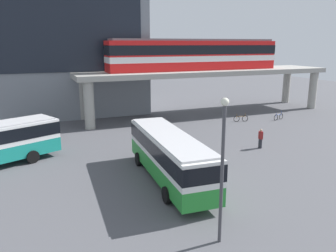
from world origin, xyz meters
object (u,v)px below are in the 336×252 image
object	(u,v)px
station_building	(44,30)
train	(195,54)
bicycle_silver	(162,125)
pedestrian_waiting_near_stop	(260,139)
bicycle_red	(154,129)
bicycle_blue	(279,117)
bus_main	(169,152)
bicycle_brown	(241,118)

from	to	relation	value
station_building	train	distance (m)	19.95
bicycle_silver	pedestrian_waiting_near_stop	bearing A→B (deg)	-62.38
bicycle_red	bicycle_silver	bearing A→B (deg)	45.56
bicycle_silver	bicycle_blue	size ratio (longest dim) A/B	0.95
bicycle_red	bus_main	bearing A→B (deg)	-105.43
train	bus_main	size ratio (longest dim) A/B	2.01
bicycle_brown	pedestrian_waiting_near_stop	size ratio (longest dim) A/B	1.01
bicycle_brown	bicycle_red	world-z (taller)	same
station_building	pedestrian_waiting_near_stop	distance (m)	31.30
bicycle_blue	bicycle_red	bearing A→B (deg)	179.73
train	station_building	bearing A→B (deg)	150.60
station_building	bicycle_brown	world-z (taller)	station_building
station_building	bicycle_blue	distance (m)	31.82
station_building	bus_main	world-z (taller)	station_building
bicycle_red	bicycle_blue	distance (m)	16.09
pedestrian_waiting_near_stop	train	bearing A→B (deg)	85.18
station_building	bicycle_silver	world-z (taller)	station_building
bicycle_brown	bicycle_silver	xyz separation A→B (m)	(-9.79, 0.67, 0.00)
bicycle_blue	bus_main	bearing A→B (deg)	-148.14
station_building	train	bearing A→B (deg)	-29.40
bicycle_blue	pedestrian_waiting_near_stop	world-z (taller)	pedestrian_waiting_near_stop
bicycle_silver	pedestrian_waiting_near_stop	xyz separation A→B (m)	(5.31, -10.15, 0.46)
bicycle_brown	bicycle_red	size ratio (longest dim) A/B	1.01
bicycle_silver	pedestrian_waiting_near_stop	distance (m)	11.46
bicycle_red	bicycle_blue	size ratio (longest dim) A/B	1.00
train	pedestrian_waiting_near_stop	size ratio (longest dim) A/B	12.90
bus_main	pedestrian_waiting_near_stop	distance (m)	10.89
bus_main	bicycle_brown	bearing A→B (deg)	41.64
train	bicycle_brown	size ratio (longest dim) A/B	12.77
station_building	bicycle_silver	size ratio (longest dim) A/B	14.43
train	pedestrian_waiting_near_stop	world-z (taller)	train
bus_main	bicycle_silver	xyz separation A→B (m)	(4.91, 13.74, -1.63)
station_building	pedestrian_waiting_near_stop	world-z (taller)	station_building
station_building	bicycle_brown	bearing A→B (deg)	-37.51
bicycle_brown	bicycle_blue	size ratio (longest dim) A/B	1.01
bicycle_blue	bicycle_brown	bearing A→B (deg)	168.27
train	bicycle_red	xyz separation A→B (m)	(-8.16, -6.86, -7.31)
bicycle_silver	bicycle_red	bearing A→B (deg)	-134.44
bicycle_blue	pedestrian_waiting_near_stop	size ratio (longest dim) A/B	1.00
station_building	pedestrian_waiting_near_stop	size ratio (longest dim) A/B	13.79
pedestrian_waiting_near_stop	station_building	bearing A→B (deg)	122.31
bus_main	bicycle_brown	distance (m)	19.74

